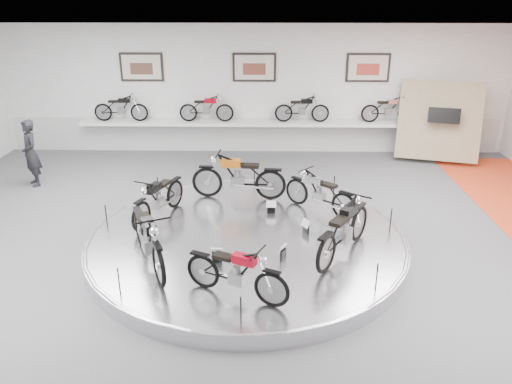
{
  "coord_description": "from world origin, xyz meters",
  "views": [
    {
      "loc": [
        0.36,
        -8.74,
        4.9
      ],
      "look_at": [
        0.18,
        0.6,
        1.12
      ],
      "focal_mm": 35.0,
      "sensor_mm": 36.0,
      "label": 1
    }
  ],
  "objects_px": {
    "bike_b": "(239,176)",
    "visitor": "(31,153)",
    "shelf": "(254,123)",
    "bike_a": "(320,192)",
    "display_platform": "(247,241)",
    "bike_c": "(158,197)",
    "bike_d": "(148,237)",
    "bike_e": "(236,272)",
    "bike_f": "(344,229)"
  },
  "relations": [
    {
      "from": "display_platform",
      "to": "bike_e",
      "type": "xyz_separation_m",
      "value": [
        -0.09,
        -2.19,
        0.61
      ]
    },
    {
      "from": "bike_b",
      "to": "bike_c",
      "type": "relative_size",
      "value": 1.14
    },
    {
      "from": "shelf",
      "to": "bike_b",
      "type": "distance_m",
      "value": 4.47
    },
    {
      "from": "display_platform",
      "to": "shelf",
      "type": "distance_m",
      "value": 6.46
    },
    {
      "from": "bike_c",
      "to": "bike_f",
      "type": "relative_size",
      "value": 0.91
    },
    {
      "from": "display_platform",
      "to": "bike_f",
      "type": "relative_size",
      "value": 3.48
    },
    {
      "from": "bike_f",
      "to": "bike_a",
      "type": "bearing_deg",
      "value": 39.26
    },
    {
      "from": "display_platform",
      "to": "bike_a",
      "type": "relative_size",
      "value": 4.02
    },
    {
      "from": "bike_b",
      "to": "visitor",
      "type": "bearing_deg",
      "value": -10.02
    },
    {
      "from": "bike_b",
      "to": "bike_f",
      "type": "bearing_deg",
      "value": 132.89
    },
    {
      "from": "bike_d",
      "to": "bike_b",
      "type": "bearing_deg",
      "value": 130.4
    },
    {
      "from": "shelf",
      "to": "visitor",
      "type": "height_order",
      "value": "visitor"
    },
    {
      "from": "display_platform",
      "to": "shelf",
      "type": "height_order",
      "value": "shelf"
    },
    {
      "from": "bike_b",
      "to": "visitor",
      "type": "distance_m",
      "value": 5.82
    },
    {
      "from": "shelf",
      "to": "bike_b",
      "type": "xyz_separation_m",
      "value": [
        -0.26,
        -4.46,
        -0.14
      ]
    },
    {
      "from": "shelf",
      "to": "visitor",
      "type": "xyz_separation_m",
      "value": [
        -5.87,
        -2.92,
        -0.1
      ]
    },
    {
      "from": "bike_c",
      "to": "bike_f",
      "type": "xyz_separation_m",
      "value": [
        3.74,
        -1.54,
        0.05
      ]
    },
    {
      "from": "display_platform",
      "to": "visitor",
      "type": "distance_m",
      "value": 6.87
    },
    {
      "from": "shelf",
      "to": "bike_e",
      "type": "distance_m",
      "value": 8.6
    },
    {
      "from": "bike_c",
      "to": "display_platform",
      "type": "bearing_deg",
      "value": 89.58
    },
    {
      "from": "bike_f",
      "to": "visitor",
      "type": "bearing_deg",
      "value": 93.16
    },
    {
      "from": "bike_d",
      "to": "bike_e",
      "type": "xyz_separation_m",
      "value": [
        1.61,
        -0.98,
        -0.09
      ]
    },
    {
      "from": "shelf",
      "to": "bike_d",
      "type": "bearing_deg",
      "value": -102.58
    },
    {
      "from": "bike_a",
      "to": "visitor",
      "type": "xyz_separation_m",
      "value": [
        -7.44,
        2.29,
        0.13
      ]
    },
    {
      "from": "shelf",
      "to": "bike_c",
      "type": "height_order",
      "value": "bike_c"
    },
    {
      "from": "bike_b",
      "to": "bike_e",
      "type": "relative_size",
      "value": 1.22
    },
    {
      "from": "bike_c",
      "to": "bike_d",
      "type": "distance_m",
      "value": 1.99
    },
    {
      "from": "visitor",
      "to": "bike_a",
      "type": "bearing_deg",
      "value": 33.95
    },
    {
      "from": "bike_b",
      "to": "bike_e",
      "type": "xyz_separation_m",
      "value": [
        0.18,
        -4.13,
        -0.1
      ]
    },
    {
      "from": "display_platform",
      "to": "bike_b",
      "type": "relative_size",
      "value": 3.37
    },
    {
      "from": "display_platform",
      "to": "bike_b",
      "type": "distance_m",
      "value": 2.08
    },
    {
      "from": "display_platform",
      "to": "bike_e",
      "type": "height_order",
      "value": "bike_e"
    },
    {
      "from": "display_platform",
      "to": "bike_a",
      "type": "height_order",
      "value": "bike_a"
    },
    {
      "from": "shelf",
      "to": "bike_c",
      "type": "bearing_deg",
      "value": -108.82
    },
    {
      "from": "shelf",
      "to": "bike_a",
      "type": "height_order",
      "value": "bike_a"
    },
    {
      "from": "bike_e",
      "to": "bike_f",
      "type": "height_order",
      "value": "bike_f"
    },
    {
      "from": "bike_d",
      "to": "bike_a",
      "type": "bearing_deg",
      "value": 101.18
    },
    {
      "from": "display_platform",
      "to": "bike_c",
      "type": "height_order",
      "value": "bike_c"
    },
    {
      "from": "display_platform",
      "to": "bike_d",
      "type": "relative_size",
      "value": 3.43
    },
    {
      "from": "bike_a",
      "to": "bike_c",
      "type": "relative_size",
      "value": 0.96
    },
    {
      "from": "bike_c",
      "to": "visitor",
      "type": "height_order",
      "value": "visitor"
    },
    {
      "from": "visitor",
      "to": "bike_e",
      "type": "bearing_deg",
      "value": 6.61
    },
    {
      "from": "bike_a",
      "to": "visitor",
      "type": "distance_m",
      "value": 7.79
    },
    {
      "from": "display_platform",
      "to": "shelf",
      "type": "bearing_deg",
      "value": 90.0
    },
    {
      "from": "bike_c",
      "to": "bike_f",
      "type": "height_order",
      "value": "bike_f"
    },
    {
      "from": "shelf",
      "to": "bike_a",
      "type": "bearing_deg",
      "value": -73.19
    },
    {
      "from": "bike_b",
      "to": "bike_a",
      "type": "bearing_deg",
      "value": 163.33
    },
    {
      "from": "shelf",
      "to": "bike_b",
      "type": "bearing_deg",
      "value": -93.39
    },
    {
      "from": "display_platform",
      "to": "shelf",
      "type": "xyz_separation_m",
      "value": [
        0.0,
        6.4,
        0.85
      ]
    },
    {
      "from": "visitor",
      "to": "shelf",
      "type": "bearing_deg",
      "value": 77.49
    }
  ]
}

